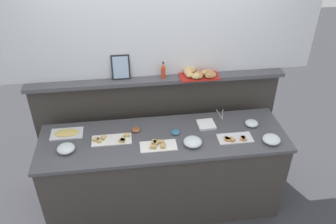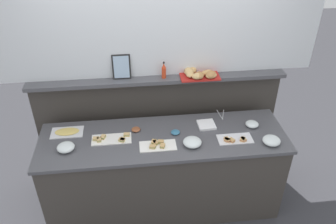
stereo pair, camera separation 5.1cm
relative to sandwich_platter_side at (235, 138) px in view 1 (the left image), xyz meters
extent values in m
plane|color=#38383D|center=(-0.67, 0.73, -0.95)|extent=(12.00, 12.00, 0.00)
cube|color=#3D3833|center=(-0.67, 0.13, -0.50)|extent=(2.37, 0.68, 0.90)
cube|color=#4C4C51|center=(-0.67, 0.13, -0.03)|extent=(2.41, 0.72, 0.03)
cube|color=#3D3833|center=(-0.67, 0.67, -0.30)|extent=(2.65, 0.08, 1.30)
cube|color=#4C4C51|center=(-0.67, 0.62, 0.37)|extent=(2.65, 0.22, 0.04)
cube|color=silver|center=(-0.67, 0.69, 1.02)|extent=(3.25, 0.08, 1.26)
cube|color=silver|center=(0.01, 0.01, -0.01)|extent=(0.34, 0.16, 0.01)
cube|color=tan|center=(-0.08, -0.01, 0.00)|extent=(0.05, 0.06, 0.01)
cube|color=#D1664C|center=(-0.08, -0.01, 0.01)|extent=(0.05, 0.06, 0.01)
cube|color=tan|center=(-0.08, -0.01, 0.02)|extent=(0.05, 0.06, 0.01)
cube|color=tan|center=(0.07, -0.03, 0.00)|extent=(0.06, 0.07, 0.01)
cube|color=#D1664C|center=(0.07, -0.03, 0.01)|extent=(0.06, 0.07, 0.01)
cube|color=tan|center=(0.07, -0.03, 0.02)|extent=(0.06, 0.07, 0.01)
cube|color=tan|center=(0.08, -0.03, 0.00)|extent=(0.05, 0.06, 0.01)
cube|color=#D1664C|center=(0.08, -0.03, 0.01)|extent=(0.05, 0.06, 0.01)
cube|color=tan|center=(0.08, -0.03, 0.02)|extent=(0.05, 0.06, 0.01)
cube|color=tan|center=(-0.04, -0.03, 0.00)|extent=(0.06, 0.07, 0.01)
cube|color=#D1664C|center=(-0.04, -0.03, 0.01)|extent=(0.06, 0.07, 0.01)
cube|color=tan|center=(-0.04, -0.03, 0.02)|extent=(0.06, 0.07, 0.01)
cube|color=tan|center=(-0.08, -0.02, 0.00)|extent=(0.07, 0.07, 0.01)
cube|color=#D1664C|center=(-0.08, -0.02, 0.01)|extent=(0.07, 0.07, 0.01)
cube|color=tan|center=(-0.08, -0.02, 0.02)|extent=(0.07, 0.07, 0.01)
cube|color=white|center=(-1.17, 0.14, -0.01)|extent=(0.38, 0.17, 0.01)
cube|color=tan|center=(-1.25, 0.16, 0.00)|extent=(0.06, 0.07, 0.01)
cube|color=#66994C|center=(-1.25, 0.16, 0.01)|extent=(0.06, 0.07, 0.01)
cube|color=tan|center=(-1.25, 0.16, 0.02)|extent=(0.06, 0.07, 0.01)
cube|color=tan|center=(-1.03, 0.17, 0.00)|extent=(0.06, 0.05, 0.01)
cube|color=#66994C|center=(-1.03, 0.17, 0.01)|extent=(0.06, 0.05, 0.01)
cube|color=tan|center=(-1.03, 0.17, 0.02)|extent=(0.06, 0.05, 0.01)
cube|color=tan|center=(-1.07, 0.10, 0.00)|extent=(0.07, 0.05, 0.01)
cube|color=#66994C|center=(-1.07, 0.10, 0.01)|extent=(0.07, 0.05, 0.01)
cube|color=tan|center=(-1.07, 0.10, 0.02)|extent=(0.07, 0.05, 0.01)
cube|color=tan|center=(-1.32, 0.14, 0.00)|extent=(0.06, 0.05, 0.01)
cube|color=#66994C|center=(-1.32, 0.14, 0.01)|extent=(0.06, 0.05, 0.01)
cube|color=tan|center=(-1.32, 0.14, 0.02)|extent=(0.06, 0.05, 0.01)
cube|color=tan|center=(-1.07, 0.10, 0.00)|extent=(0.05, 0.06, 0.01)
cube|color=#66994C|center=(-1.07, 0.10, 0.01)|extent=(0.05, 0.06, 0.01)
cube|color=tan|center=(-1.07, 0.10, 0.02)|extent=(0.05, 0.06, 0.01)
cube|color=tan|center=(-1.29, 0.13, 0.00)|extent=(0.04, 0.06, 0.01)
cube|color=#66994C|center=(-1.29, 0.13, 0.01)|extent=(0.04, 0.06, 0.01)
cube|color=tan|center=(-1.29, 0.13, 0.02)|extent=(0.04, 0.06, 0.01)
cube|color=white|center=(-0.74, -0.01, -0.01)|extent=(0.34, 0.16, 0.01)
cube|color=tan|center=(-0.70, -0.04, 0.00)|extent=(0.05, 0.07, 0.01)
cube|color=#66994C|center=(-0.70, -0.04, 0.01)|extent=(0.05, 0.07, 0.01)
cube|color=tan|center=(-0.70, -0.04, 0.02)|extent=(0.05, 0.07, 0.01)
cube|color=tan|center=(-0.71, 0.03, 0.00)|extent=(0.06, 0.05, 0.01)
cube|color=#66994C|center=(-0.71, 0.03, 0.01)|extent=(0.06, 0.05, 0.01)
cube|color=tan|center=(-0.71, 0.03, 0.02)|extent=(0.06, 0.05, 0.01)
cube|color=tan|center=(-0.77, 0.03, 0.00)|extent=(0.05, 0.06, 0.01)
cube|color=#66994C|center=(-0.77, 0.03, 0.01)|extent=(0.05, 0.06, 0.01)
cube|color=tan|center=(-0.77, 0.03, 0.02)|extent=(0.05, 0.06, 0.01)
cube|color=tan|center=(-0.79, -0.04, 0.00)|extent=(0.06, 0.05, 0.01)
cube|color=#66994C|center=(-0.79, -0.04, 0.01)|extent=(0.06, 0.05, 0.01)
cube|color=tan|center=(-0.79, -0.04, 0.02)|extent=(0.06, 0.05, 0.01)
cube|color=tan|center=(-0.76, 0.02, 0.00)|extent=(0.05, 0.06, 0.01)
cube|color=#66994C|center=(-0.76, 0.02, 0.01)|extent=(0.05, 0.06, 0.01)
cube|color=tan|center=(-0.76, 0.02, 0.02)|extent=(0.05, 0.06, 0.01)
cube|color=silver|center=(-1.61, 0.30, -0.01)|extent=(0.31, 0.18, 0.01)
ellipsoid|color=#E5C666|center=(-1.61, 0.30, 0.00)|extent=(0.23, 0.13, 0.01)
ellipsoid|color=silver|center=(-0.42, -0.03, 0.02)|extent=(0.17, 0.17, 0.07)
ellipsoid|color=#BF4C3F|center=(-0.42, -0.03, 0.01)|extent=(0.14, 0.14, 0.04)
ellipsoid|color=silver|center=(0.23, 0.20, 0.02)|extent=(0.13, 0.13, 0.05)
ellipsoid|color=#E5CC66|center=(0.23, 0.20, 0.01)|extent=(0.10, 0.10, 0.03)
ellipsoid|color=silver|center=(-1.58, 0.04, 0.02)|extent=(0.16, 0.16, 0.07)
ellipsoid|color=#BF4C3F|center=(-1.58, 0.04, 0.01)|extent=(0.13, 0.13, 0.04)
ellipsoid|color=silver|center=(0.33, -0.09, 0.02)|extent=(0.17, 0.17, 0.07)
ellipsoid|color=#F28C4C|center=(0.33, -0.09, 0.01)|extent=(0.13, 0.13, 0.04)
ellipsoid|color=brown|center=(-0.93, 0.26, 0.00)|extent=(0.09, 0.09, 0.03)
ellipsoid|color=teal|center=(-0.55, 0.17, 0.00)|extent=(0.09, 0.09, 0.03)
cylinder|color=#B7BABF|center=(-0.04, 0.44, -0.01)|extent=(0.03, 0.18, 0.01)
cylinder|color=#B7BABF|center=(0.00, 0.43, -0.01)|extent=(0.06, 0.17, 0.01)
sphere|color=#B7BABF|center=(-0.03, 0.35, -0.01)|extent=(0.01, 0.01, 0.01)
cube|color=white|center=(-0.22, 0.26, 0.00)|extent=(0.18, 0.18, 0.02)
cylinder|color=red|center=(-0.62, 0.58, 0.45)|extent=(0.04, 0.04, 0.12)
cone|color=red|center=(-0.62, 0.58, 0.53)|extent=(0.04, 0.04, 0.04)
cylinder|color=black|center=(-0.62, 0.58, 0.56)|extent=(0.02, 0.02, 0.02)
cube|color=#B2231E|center=(-0.25, 0.59, 0.40)|extent=(0.40, 0.26, 0.02)
ellipsoid|color=tan|center=(-0.36, 0.56, 0.43)|extent=(0.11, 0.15, 0.06)
ellipsoid|color=tan|center=(-0.31, 0.64, 0.43)|extent=(0.09, 0.13, 0.06)
ellipsoid|color=#AD7A47|center=(-0.27, 0.51, 0.44)|extent=(0.10, 0.13, 0.06)
ellipsoid|color=tan|center=(-0.18, 0.57, 0.43)|extent=(0.14, 0.11, 0.05)
ellipsoid|color=tan|center=(-0.36, 0.60, 0.44)|extent=(0.10, 0.14, 0.07)
ellipsoid|color=tan|center=(-0.15, 0.50, 0.43)|extent=(0.14, 0.12, 0.06)
ellipsoid|color=tan|center=(-0.29, 0.50, 0.44)|extent=(0.13, 0.10, 0.06)
ellipsoid|color=#AD7A47|center=(-0.15, 0.51, 0.44)|extent=(0.15, 0.16, 0.07)
cube|color=black|center=(-1.04, 0.63, 0.52)|extent=(0.18, 0.05, 0.25)
cube|color=#99B2CC|center=(-1.04, 0.62, 0.52)|extent=(0.15, 0.04, 0.22)
camera|label=1|loc=(-0.98, -2.50, 2.05)|focal=36.90mm
camera|label=2|loc=(-0.93, -2.51, 2.05)|focal=36.90mm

